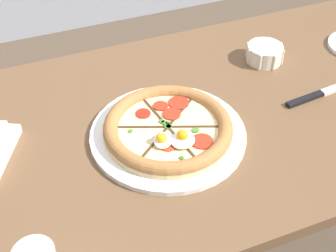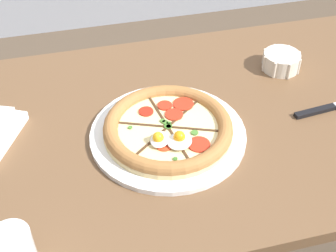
{
  "view_description": "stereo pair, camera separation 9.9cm",
  "coord_description": "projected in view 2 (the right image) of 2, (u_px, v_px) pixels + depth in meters",
  "views": [
    {
      "loc": [
        -0.3,
        -0.73,
        1.44
      ],
      "look_at": [
        -0.02,
        -0.04,
        0.78
      ],
      "focal_mm": 50.0,
      "sensor_mm": 36.0,
      "label": 1
    },
    {
      "loc": [
        -0.2,
        -0.76,
        1.44
      ],
      "look_at": [
        -0.02,
        -0.04,
        0.78
      ],
      "focal_mm": 50.0,
      "sensor_mm": 36.0,
      "label": 2
    }
  ],
  "objects": [
    {
      "name": "dining_table",
      "position": [
        173.0,
        156.0,
        1.11
      ],
      "size": [
        1.57,
        0.71,
        0.75
      ],
      "color": "brown",
      "rests_on": "ground_plane"
    },
    {
      "name": "ramekin_bowl",
      "position": [
        281.0,
        61.0,
        1.18
      ],
      "size": [
        0.1,
        0.1,
        0.04
      ],
      "color": "silver",
      "rests_on": "dining_table"
    },
    {
      "name": "pizza",
      "position": [
        168.0,
        130.0,
        0.99
      ],
      "size": [
        0.34,
        0.34,
        0.05
      ],
      "color": "white",
      "rests_on": "dining_table"
    },
    {
      "name": "water_glass",
      "position": [
        15.0,
        252.0,
        0.75
      ],
      "size": [
        0.07,
        0.07,
        0.08
      ],
      "color": "white",
      "rests_on": "dining_table"
    }
  ]
}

